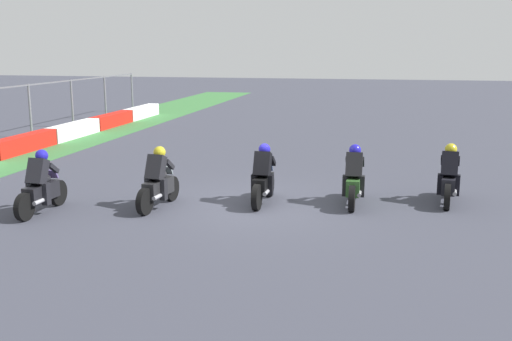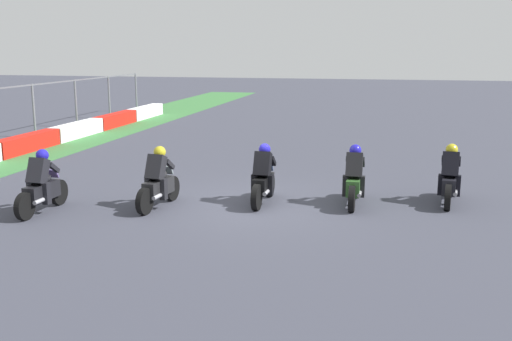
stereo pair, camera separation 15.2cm
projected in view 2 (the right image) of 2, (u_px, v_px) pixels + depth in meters
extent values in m
plane|color=#3D3E4B|center=(256.00, 205.00, 15.02)|extent=(120.00, 120.00, 0.00)
cube|color=red|center=(27.00, 143.00, 22.51)|extent=(3.67, 0.60, 0.64)
cube|color=white|center=(77.00, 130.00, 26.09)|extent=(3.67, 0.60, 0.64)
cube|color=red|center=(115.00, 120.00, 29.66)|extent=(3.67, 0.60, 0.64)
cube|color=white|center=(145.00, 112.00, 33.24)|extent=(3.67, 0.60, 0.64)
cylinder|color=slate|center=(34.00, 111.00, 25.89)|extent=(0.10, 0.10, 2.32)
cylinder|color=slate|center=(76.00, 103.00, 29.30)|extent=(0.10, 0.10, 2.32)
cylinder|color=slate|center=(109.00, 97.00, 32.72)|extent=(0.10, 0.10, 2.32)
cylinder|color=slate|center=(136.00, 93.00, 36.13)|extent=(0.10, 0.10, 2.32)
cylinder|color=black|center=(450.00, 185.00, 15.74)|extent=(0.65, 0.21, 0.64)
cylinder|color=black|center=(448.00, 198.00, 14.45)|extent=(0.65, 0.21, 0.64)
cube|color=black|center=(449.00, 184.00, 15.06)|extent=(1.13, 0.45, 0.40)
ellipsoid|color=black|center=(450.00, 172.00, 15.09)|extent=(0.51, 0.35, 0.24)
cube|color=red|center=(449.00, 188.00, 14.58)|extent=(0.08, 0.17, 0.08)
cylinder|color=#A5A5AD|center=(455.00, 193.00, 14.71)|extent=(0.43, 0.15, 0.10)
cube|color=black|center=(451.00, 165.00, 14.86)|extent=(0.53, 0.45, 0.66)
sphere|color=gold|center=(452.00, 150.00, 14.99)|extent=(0.33, 0.33, 0.30)
cube|color=gray|center=(451.00, 167.00, 15.45)|extent=(0.18, 0.28, 0.23)
cube|color=black|center=(441.00, 185.00, 15.01)|extent=(0.20, 0.16, 0.52)
cube|color=black|center=(458.00, 186.00, 14.88)|extent=(0.20, 0.16, 0.52)
cube|color=black|center=(444.00, 161.00, 15.27)|extent=(0.39, 0.14, 0.31)
cube|color=black|center=(459.00, 161.00, 15.15)|extent=(0.39, 0.14, 0.31)
cylinder|color=black|center=(355.00, 186.00, 15.66)|extent=(0.64, 0.14, 0.64)
cylinder|color=black|center=(352.00, 199.00, 14.32)|extent=(0.64, 0.14, 0.64)
cube|color=#325F2A|center=(354.00, 185.00, 14.95)|extent=(1.10, 0.32, 0.40)
ellipsoid|color=#325F2A|center=(355.00, 172.00, 14.99)|extent=(0.48, 0.30, 0.24)
cube|color=red|center=(353.00, 189.00, 14.46)|extent=(0.06, 0.16, 0.08)
cylinder|color=#A5A5AD|center=(359.00, 194.00, 14.61)|extent=(0.42, 0.10, 0.10)
cube|color=black|center=(354.00, 165.00, 14.75)|extent=(0.48, 0.40, 0.66)
sphere|color=#201CB4|center=(355.00, 150.00, 14.89)|extent=(0.30, 0.30, 0.30)
cube|color=slate|center=(356.00, 168.00, 15.36)|extent=(0.15, 0.26, 0.23)
cube|color=black|center=(345.00, 186.00, 14.88)|extent=(0.18, 0.14, 0.52)
cube|color=black|center=(362.00, 187.00, 14.79)|extent=(0.18, 0.14, 0.52)
cube|color=black|center=(348.00, 161.00, 15.15)|extent=(0.39, 0.10, 0.31)
cube|color=black|center=(363.00, 162.00, 15.07)|extent=(0.39, 0.10, 0.31)
cylinder|color=black|center=(270.00, 185.00, 15.79)|extent=(0.64, 0.16, 0.64)
cylinder|color=black|center=(257.00, 197.00, 14.47)|extent=(0.64, 0.16, 0.64)
cube|color=black|center=(263.00, 184.00, 15.09)|extent=(1.11, 0.35, 0.40)
ellipsoid|color=black|center=(264.00, 171.00, 15.13)|extent=(0.49, 0.31, 0.24)
cube|color=red|center=(259.00, 188.00, 14.61)|extent=(0.06, 0.16, 0.08)
cylinder|color=#A5A5AD|center=(266.00, 192.00, 14.75)|extent=(0.42, 0.11, 0.10)
cube|color=black|center=(263.00, 164.00, 14.89)|extent=(0.49, 0.41, 0.66)
sphere|color=#201CB4|center=(265.00, 149.00, 15.03)|extent=(0.31, 0.31, 0.30)
cube|color=slate|center=(268.00, 167.00, 15.50)|extent=(0.16, 0.26, 0.23)
cube|color=black|center=(255.00, 184.00, 15.03)|extent=(0.18, 0.14, 0.52)
cube|color=black|center=(270.00, 185.00, 14.93)|extent=(0.18, 0.14, 0.52)
cube|color=black|center=(259.00, 160.00, 15.29)|extent=(0.39, 0.11, 0.31)
cube|color=black|center=(273.00, 161.00, 15.21)|extent=(0.39, 0.11, 0.31)
cylinder|color=black|center=(172.00, 188.00, 15.39)|extent=(0.65, 0.21, 0.64)
cylinder|color=black|center=(145.00, 201.00, 14.09)|extent=(0.65, 0.21, 0.64)
cube|color=black|center=(159.00, 187.00, 14.70)|extent=(1.13, 0.44, 0.40)
ellipsoid|color=black|center=(160.00, 175.00, 14.73)|extent=(0.51, 0.35, 0.24)
cube|color=red|center=(148.00, 191.00, 14.23)|extent=(0.08, 0.17, 0.08)
cylinder|color=#A5A5AD|center=(158.00, 196.00, 14.35)|extent=(0.43, 0.14, 0.10)
cube|color=black|center=(156.00, 167.00, 14.50)|extent=(0.52, 0.45, 0.66)
sphere|color=gold|center=(160.00, 152.00, 14.64)|extent=(0.33, 0.33, 0.30)
cube|color=gray|center=(168.00, 170.00, 15.10)|extent=(0.18, 0.28, 0.23)
cube|color=black|center=(149.00, 188.00, 14.66)|extent=(0.19, 0.16, 0.52)
cube|color=black|center=(164.00, 189.00, 14.53)|extent=(0.19, 0.16, 0.52)
cube|color=black|center=(157.00, 163.00, 14.91)|extent=(0.39, 0.14, 0.31)
cube|color=black|center=(170.00, 164.00, 14.80)|extent=(0.39, 0.14, 0.31)
cylinder|color=black|center=(59.00, 192.00, 14.98)|extent=(0.64, 0.15, 0.64)
cylinder|color=black|center=(25.00, 206.00, 13.65)|extent=(0.64, 0.15, 0.64)
cube|color=black|center=(42.00, 192.00, 14.27)|extent=(1.11, 0.34, 0.40)
ellipsoid|color=black|center=(43.00, 178.00, 14.31)|extent=(0.49, 0.31, 0.24)
cube|color=red|center=(29.00, 196.00, 13.79)|extent=(0.06, 0.16, 0.08)
cylinder|color=#A5A5AD|center=(40.00, 201.00, 13.93)|extent=(0.42, 0.11, 0.10)
cube|color=black|center=(38.00, 171.00, 14.07)|extent=(0.49, 0.41, 0.66)
sphere|color=#201CB4|center=(42.00, 155.00, 14.21)|extent=(0.31, 0.31, 0.30)
cube|color=#5F4E8C|center=(53.00, 173.00, 14.68)|extent=(0.16, 0.26, 0.23)
cube|color=black|center=(32.00, 192.00, 14.21)|extent=(0.18, 0.14, 0.52)
cube|color=black|center=(47.00, 193.00, 14.11)|extent=(0.18, 0.14, 0.52)
cube|color=black|center=(40.00, 167.00, 14.47)|extent=(0.39, 0.11, 0.31)
cube|color=black|center=(54.00, 168.00, 14.39)|extent=(0.39, 0.11, 0.31)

